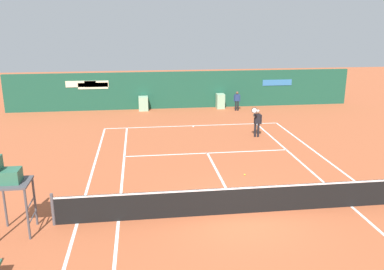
% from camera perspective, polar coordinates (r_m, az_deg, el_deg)
% --- Properties ---
extents(ground_plane, '(80.00, 80.00, 0.01)m').
position_cam_1_polar(ground_plane, '(14.36, 6.14, -9.92)').
color(ground_plane, '#B25633').
extents(tennis_net, '(12.10, 0.10, 1.07)m').
position_cam_1_polar(tennis_net, '(13.63, 6.77, -9.04)').
color(tennis_net, '#4C4C51').
rests_on(tennis_net, ground_plane).
extents(sponsor_back_wall, '(25.00, 1.02, 2.66)m').
position_cam_1_polar(sponsor_back_wall, '(29.51, -1.29, 6.32)').
color(sponsor_back_wall, '#194C38').
rests_on(sponsor_back_wall, ground_plane).
extents(umpire_chair, '(1.00, 1.00, 2.45)m').
position_cam_1_polar(umpire_chair, '(13.06, -24.15, -6.09)').
color(umpire_chair, '#47474C').
rests_on(umpire_chair, ground_plane).
extents(player_on_baseline, '(0.71, 0.63, 1.77)m').
position_cam_1_polar(player_on_baseline, '(22.37, 9.18, 2.01)').
color(player_on_baseline, black).
rests_on(player_on_baseline, ground_plane).
extents(ball_kid_right_post, '(0.46, 0.20, 1.38)m').
position_cam_1_polar(ball_kid_right_post, '(28.84, 6.38, 4.99)').
color(ball_kid_right_post, black).
rests_on(ball_kid_right_post, ground_plane).
extents(tennis_ball_near_service_line, '(0.07, 0.07, 0.07)m').
position_cam_1_polar(tennis_ball_near_service_line, '(17.01, 7.46, -5.59)').
color(tennis_ball_near_service_line, '#CCE033').
rests_on(tennis_ball_near_service_line, ground_plane).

